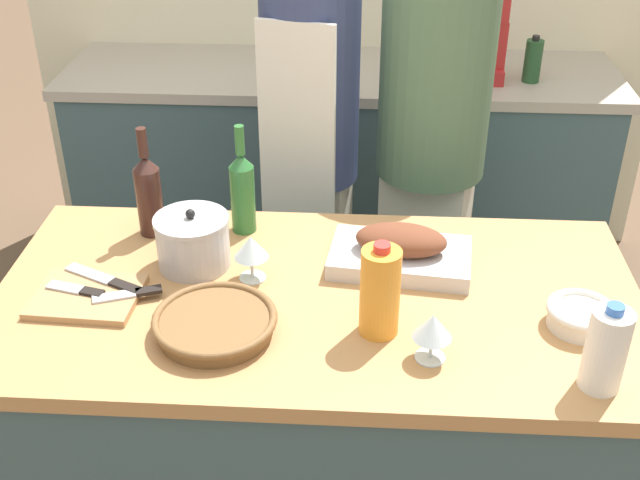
# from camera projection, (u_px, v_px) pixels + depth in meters

# --- Properties ---
(kitchen_island) EXTENTS (1.55, 0.79, 0.88)m
(kitchen_island) POSITION_uv_depth(u_px,v_px,m) (317.00, 428.00, 2.15)
(kitchen_island) COLOR #3D565B
(kitchen_island) RESTS_ON ground_plane
(back_counter) EXTENTS (2.19, 0.60, 0.92)m
(back_counter) POSITION_uv_depth(u_px,v_px,m) (339.00, 175.00, 3.39)
(back_counter) COLOR #3D565B
(back_counter) RESTS_ON ground_plane
(roasting_pan) EXTENTS (0.37, 0.25, 0.11)m
(roasting_pan) POSITION_uv_depth(u_px,v_px,m) (400.00, 251.00, 2.00)
(roasting_pan) COLOR #BCBCC1
(roasting_pan) RESTS_ON kitchen_island
(wicker_basket) EXTENTS (0.28, 0.28, 0.05)m
(wicker_basket) POSITION_uv_depth(u_px,v_px,m) (215.00, 323.00, 1.78)
(wicker_basket) COLOR brown
(wicker_basket) RESTS_ON kitchen_island
(cutting_board) EXTENTS (0.25, 0.21, 0.02)m
(cutting_board) POSITION_uv_depth(u_px,v_px,m) (87.00, 297.00, 1.89)
(cutting_board) COLOR #AD7F51
(cutting_board) RESTS_ON kitchen_island
(stock_pot) EXTENTS (0.19, 0.19, 0.16)m
(stock_pot) POSITION_uv_depth(u_px,v_px,m) (193.00, 241.00, 2.00)
(stock_pot) COLOR #B7B7BC
(stock_pot) RESTS_ON kitchen_island
(mixing_bowl) EXTENTS (0.16, 0.16, 0.06)m
(mixing_bowl) POSITION_uv_depth(u_px,v_px,m) (581.00, 315.00, 1.79)
(mixing_bowl) COLOR beige
(mixing_bowl) RESTS_ON kitchen_island
(juice_jug) EXTENTS (0.09, 0.09, 0.23)m
(juice_jug) POSITION_uv_depth(u_px,v_px,m) (380.00, 291.00, 1.74)
(juice_jug) COLOR orange
(juice_jug) RESTS_ON kitchen_island
(milk_jug) EXTENTS (0.08, 0.08, 0.20)m
(milk_jug) POSITION_uv_depth(u_px,v_px,m) (606.00, 349.00, 1.59)
(milk_jug) COLOR white
(milk_jug) RESTS_ON kitchen_island
(wine_bottle_green) EXTENTS (0.07, 0.07, 0.30)m
(wine_bottle_green) POSITION_uv_depth(u_px,v_px,m) (149.00, 193.00, 2.11)
(wine_bottle_green) COLOR #381E19
(wine_bottle_green) RESTS_ON kitchen_island
(wine_bottle_dark) EXTENTS (0.07, 0.07, 0.30)m
(wine_bottle_dark) POSITION_uv_depth(u_px,v_px,m) (242.00, 190.00, 2.12)
(wine_bottle_dark) COLOR #28662D
(wine_bottle_dark) RESTS_ON kitchen_island
(wine_glass_left) EXTENTS (0.08, 0.08, 0.12)m
(wine_glass_left) POSITION_uv_depth(u_px,v_px,m) (251.00, 248.00, 1.93)
(wine_glass_left) COLOR silver
(wine_glass_left) RESTS_ON kitchen_island
(wine_glass_right) EXTENTS (0.08, 0.08, 0.11)m
(wine_glass_right) POSITION_uv_depth(u_px,v_px,m) (433.00, 328.00, 1.67)
(wine_glass_right) COLOR silver
(wine_glass_right) RESTS_ON kitchen_island
(knife_chef) EXTENTS (0.21, 0.12, 0.01)m
(knife_chef) POSITION_uv_depth(u_px,v_px,m) (106.00, 279.00, 1.93)
(knife_chef) COLOR #B7B7BC
(knife_chef) RESTS_ON cutting_board
(knife_paring) EXTENTS (0.15, 0.06, 0.01)m
(knife_paring) POSITION_uv_depth(u_px,v_px,m) (77.00, 290.00, 1.90)
(knife_paring) COLOR #B7B7BC
(knife_paring) RESTS_ON cutting_board
(knife_bread) EXTENTS (0.16, 0.08, 0.01)m
(knife_bread) POSITION_uv_depth(u_px,v_px,m) (130.00, 294.00, 1.88)
(knife_bread) COLOR #B7B7BC
(knife_bread) RESTS_ON cutting_board
(stand_mixer) EXTENTS (0.18, 0.14, 0.32)m
(stand_mixer) POSITION_uv_depth(u_px,v_px,m) (481.00, 46.00, 2.99)
(stand_mixer) COLOR #B22323
(stand_mixer) RESTS_ON back_counter
(condiment_bottle_tall) EXTENTS (0.05, 0.05, 0.18)m
(condiment_bottle_tall) POSITION_uv_depth(u_px,v_px,m) (319.00, 53.00, 3.08)
(condiment_bottle_tall) COLOR #234C28
(condiment_bottle_tall) RESTS_ON back_counter
(condiment_bottle_short) EXTENTS (0.07, 0.07, 0.18)m
(condiment_bottle_short) POSITION_uv_depth(u_px,v_px,m) (533.00, 61.00, 3.01)
(condiment_bottle_short) COLOR #234C28
(condiment_bottle_short) RESTS_ON back_counter
(person_cook_aproned) EXTENTS (0.31, 0.33, 1.63)m
(person_cook_aproned) POSITION_uv_depth(u_px,v_px,m) (310.00, 141.00, 2.61)
(person_cook_aproned) COLOR beige
(person_cook_aproned) RESTS_ON ground_plane
(person_cook_guest) EXTENTS (0.35, 0.35, 1.71)m
(person_cook_guest) POSITION_uv_depth(u_px,v_px,m) (432.00, 135.00, 2.56)
(person_cook_guest) COLOR beige
(person_cook_guest) RESTS_ON ground_plane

